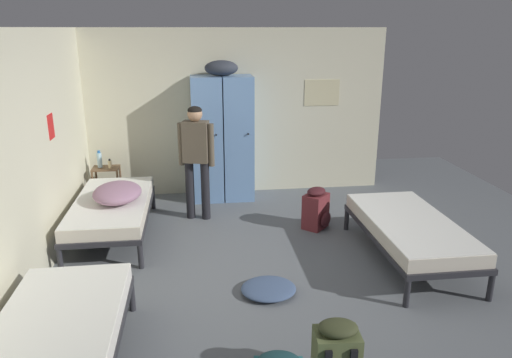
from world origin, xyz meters
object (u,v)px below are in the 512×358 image
object	(u,v)px
shelf_unit	(107,182)
bed_right	(410,229)
clothes_pile_denim	(268,289)
bed_left_rear	(112,208)
bedding_heap	(117,193)
backpack_olive	(336,356)
person_traveler	(196,152)
lotion_bottle	(110,164)
backpack_maroon	(316,209)
locker_bank	(223,136)
bed_left_front	(54,339)
water_bottle	(99,160)

from	to	relation	value
shelf_unit	bed_right	xyz separation A→B (m)	(3.63, -2.28, 0.04)
clothes_pile_denim	bed_left_rear	bearing A→B (deg)	136.89
bedding_heap	backpack_olive	size ratio (longest dim) A/B	1.32
bed_left_rear	person_traveler	size ratio (longest dim) A/B	1.23
shelf_unit	backpack_olive	size ratio (longest dim) A/B	1.04
lotion_bottle	backpack_maroon	distance (m)	3.04
clothes_pile_denim	locker_bank	bearing A→B (deg)	95.03
shelf_unit	bed_left_front	xyz separation A→B (m)	(0.25, -3.85, 0.04)
bed_right	backpack_maroon	xyz separation A→B (m)	(-0.80, 1.03, -0.12)
shelf_unit	backpack_olive	world-z (taller)	shelf_unit
bed_right	backpack_olive	world-z (taller)	backpack_olive
shelf_unit	bed_left_front	world-z (taller)	shelf_unit
shelf_unit	lotion_bottle	bearing A→B (deg)	-29.74
bed_right	lotion_bottle	xyz separation A→B (m)	(-3.56, 2.24, 0.25)
shelf_unit	water_bottle	world-z (taller)	water_bottle
bed_left_front	lotion_bottle	bearing A→B (deg)	92.71
shelf_unit	bed_left_front	distance (m)	3.86
bed_left_front	bedding_heap	size ratio (longest dim) A/B	2.61
person_traveler	locker_bank	bearing A→B (deg)	63.21
bed_right	bedding_heap	world-z (taller)	bedding_heap
person_traveler	bed_left_rear	bearing A→B (deg)	-156.06
shelf_unit	person_traveler	distance (m)	1.60
person_traveler	bedding_heap	bearing A→B (deg)	-150.63
bedding_heap	clothes_pile_denim	world-z (taller)	bedding_heap
bed_right	bed_left_rear	xyz separation A→B (m)	(-3.38, 1.10, 0.00)
bedding_heap	backpack_olive	distance (m)	3.47
bed_left_front	bedding_heap	world-z (taller)	bedding_heap
bed_right	lotion_bottle	bearing A→B (deg)	147.87
locker_bank	person_traveler	xyz separation A→B (m)	(-0.40, -0.79, -0.04)
bedding_heap	person_traveler	xyz separation A→B (m)	(0.97, 0.55, 0.34)
locker_bank	backpack_maroon	distance (m)	1.88
bed_right	bed_left_front	world-z (taller)	same
bed_left_rear	backpack_maroon	size ratio (longest dim) A/B	3.45
person_traveler	water_bottle	bearing A→B (deg)	152.45
bed_right	shelf_unit	bearing A→B (deg)	147.92
clothes_pile_denim	backpack_olive	bearing A→B (deg)	-78.26
water_bottle	lotion_bottle	distance (m)	0.17
bed_left_rear	clothes_pile_denim	world-z (taller)	bed_left_rear
bed_left_front	backpack_maroon	distance (m)	3.67
shelf_unit	person_traveler	world-z (taller)	person_traveler
bed_left_rear	person_traveler	xyz separation A→B (m)	(1.06, 0.47, 0.55)
bed_left_front	lotion_bottle	distance (m)	3.82
lotion_bottle	shelf_unit	bearing A→B (deg)	150.26
bed_left_front	clothes_pile_denim	size ratio (longest dim) A/B	3.47
backpack_maroon	water_bottle	bearing A→B (deg)	156.47
bedding_heap	person_traveler	world-z (taller)	person_traveler
locker_bank	person_traveler	world-z (taller)	locker_bank
bed_left_rear	backpack_olive	world-z (taller)	backpack_olive
shelf_unit	backpack_olive	bearing A→B (deg)	-61.47
bed_left_front	water_bottle	xyz separation A→B (m)	(-0.33, 3.87, 0.30)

